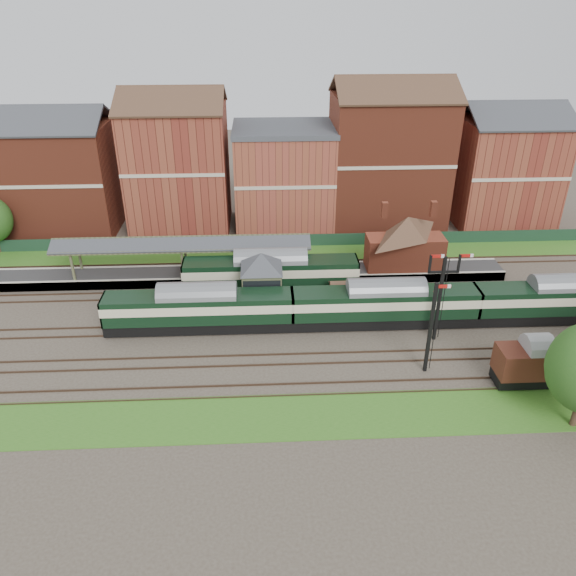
{
  "coord_description": "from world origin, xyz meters",
  "views": [
    {
      "loc": [
        -2.82,
        -43.1,
        27.4
      ],
      "look_at": [
        -0.61,
        2.0,
        3.0
      ],
      "focal_mm": 35.0,
      "sensor_mm": 36.0,
      "label": 1
    }
  ],
  "objects_px": {
    "signal_box": "(262,280)",
    "platform_railcar": "(271,273)",
    "semaphore_bracket": "(441,293)",
    "dmu_train": "(385,304)",
    "goods_van_a": "(533,363)"
  },
  "relations": [
    {
      "from": "semaphore_bracket",
      "to": "dmu_train",
      "type": "height_order",
      "value": "semaphore_bracket"
    },
    {
      "from": "signal_box",
      "to": "platform_railcar",
      "type": "distance_m",
      "value": 3.48
    },
    {
      "from": "semaphore_bracket",
      "to": "platform_railcar",
      "type": "relative_size",
      "value": 0.47
    },
    {
      "from": "dmu_train",
      "to": "platform_railcar",
      "type": "bearing_deg",
      "value": 147.22
    },
    {
      "from": "semaphore_bracket",
      "to": "platform_railcar",
      "type": "height_order",
      "value": "semaphore_bracket"
    },
    {
      "from": "signal_box",
      "to": "platform_railcar",
      "type": "relative_size",
      "value": 0.35
    },
    {
      "from": "dmu_train",
      "to": "platform_railcar",
      "type": "distance_m",
      "value": 12.01
    },
    {
      "from": "platform_railcar",
      "to": "semaphore_bracket",
      "type": "bearing_deg",
      "value": -32.48
    },
    {
      "from": "semaphore_bracket",
      "to": "dmu_train",
      "type": "xyz_separation_m",
      "value": [
        -4.04,
        2.5,
        -2.38
      ]
    },
    {
      "from": "semaphore_bracket",
      "to": "dmu_train",
      "type": "bearing_deg",
      "value": 148.27
    },
    {
      "from": "signal_box",
      "to": "platform_railcar",
      "type": "bearing_deg",
      "value": 74.51
    },
    {
      "from": "signal_box",
      "to": "dmu_train",
      "type": "relative_size",
      "value": 0.12
    },
    {
      "from": "semaphore_bracket",
      "to": "goods_van_a",
      "type": "distance_m",
      "value": 9.01
    },
    {
      "from": "platform_railcar",
      "to": "signal_box",
      "type": "bearing_deg",
      "value": -105.49
    },
    {
      "from": "semaphore_bracket",
      "to": "dmu_train",
      "type": "relative_size",
      "value": 0.16
    }
  ]
}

